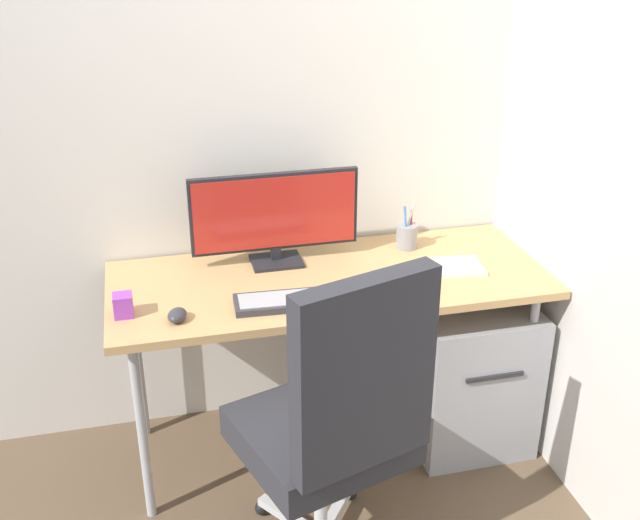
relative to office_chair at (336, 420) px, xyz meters
name	(u,v)px	position (x,y,z in m)	size (l,w,h in m)	color
ground_plane	(328,442)	(0.14, 0.64, -0.60)	(8.00, 8.00, 0.00)	brown
wall_back	(306,77)	(0.14, 0.99, 0.80)	(3.33, 0.04, 2.80)	silver
wall_side_right	(597,103)	(0.96, 0.39, 0.80)	(0.04, 2.39, 2.80)	silver
desk	(329,289)	(0.14, 0.64, 0.10)	(1.58, 0.64, 0.75)	tan
office_chair	(336,420)	(0.00, 0.00, 0.00)	(0.59, 0.60, 1.12)	black
filing_cabinet	(462,365)	(0.69, 0.61, -0.30)	(0.45, 0.55, 0.60)	#9EA0A5
monitor	(275,215)	(-0.02, 0.81, 0.34)	(0.63, 0.15, 0.35)	black
keyboard	(291,300)	(-0.04, 0.47, 0.16)	(0.39, 0.16, 0.03)	#333338
mouse	(177,315)	(-0.42, 0.44, 0.17)	(0.06, 0.08, 0.04)	#333338
pen_holder	(407,236)	(0.50, 0.82, 0.20)	(0.08, 0.08, 0.18)	gray
notebook	(459,267)	(0.62, 0.59, 0.16)	(0.18, 0.16, 0.02)	silver
desk_clamp_accessory	(123,305)	(-0.59, 0.52, 0.19)	(0.06, 0.06, 0.08)	purple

